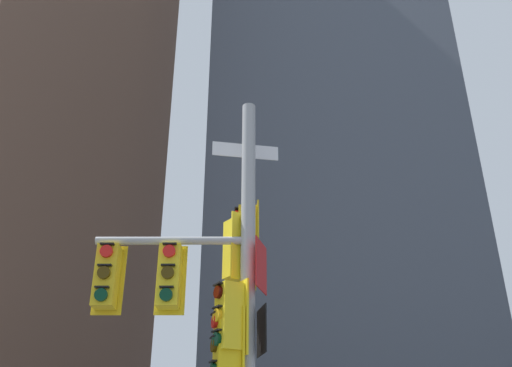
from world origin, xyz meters
name	(u,v)px	position (x,y,z in m)	size (l,w,h in m)	color
building_tower_left	(11,42)	(-19.99, 11.93, 24.42)	(14.34, 14.34, 48.85)	brown
building_mid_block	(343,55)	(-1.66, 21.35, 25.44)	(12.90, 12.90, 50.88)	#4C5460
signal_pole_assembly	(223,287)	(-0.52, 0.20, 4.29)	(2.75, 3.73, 7.57)	#9EA0A3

